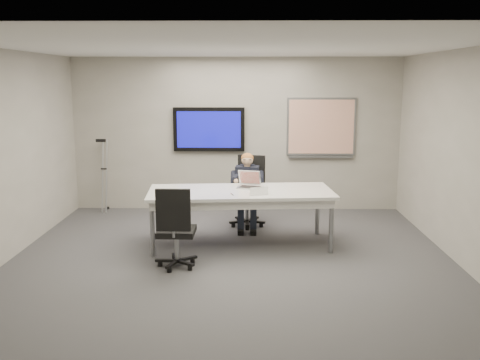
{
  "coord_description": "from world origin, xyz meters",
  "views": [
    {
      "loc": [
        0.23,
        -6.8,
        2.41
      ],
      "look_at": [
        0.1,
        0.84,
        0.96
      ],
      "focal_mm": 40.0,
      "sensor_mm": 36.0,
      "label": 1
    }
  ],
  "objects_px": {
    "office_chair_far": "(248,204)",
    "seated_person": "(247,199)",
    "conference_table": "(241,197)",
    "office_chair_near": "(176,243)",
    "laptop": "(250,183)"
  },
  "relations": [
    {
      "from": "office_chair_near",
      "to": "laptop",
      "type": "distance_m",
      "value": 1.64
    },
    {
      "from": "conference_table",
      "to": "office_chair_far",
      "type": "xyz_separation_m",
      "value": [
        0.11,
        1.07,
        -0.36
      ]
    },
    {
      "from": "office_chair_far",
      "to": "seated_person",
      "type": "bearing_deg",
      "value": -76.82
    },
    {
      "from": "seated_person",
      "to": "laptop",
      "type": "relative_size",
      "value": 2.97
    },
    {
      "from": "conference_table",
      "to": "office_chair_near",
      "type": "bearing_deg",
      "value": -133.91
    },
    {
      "from": "conference_table",
      "to": "laptop",
      "type": "height_order",
      "value": "laptop"
    },
    {
      "from": "seated_person",
      "to": "laptop",
      "type": "bearing_deg",
      "value": -81.45
    },
    {
      "from": "office_chair_far",
      "to": "laptop",
      "type": "xyz_separation_m",
      "value": [
        0.02,
        -0.84,
        0.52
      ]
    },
    {
      "from": "office_chair_far",
      "to": "seated_person",
      "type": "distance_m",
      "value": 0.28
    },
    {
      "from": "conference_table",
      "to": "laptop",
      "type": "xyz_separation_m",
      "value": [
        0.13,
        0.23,
        0.15
      ]
    },
    {
      "from": "conference_table",
      "to": "office_chair_near",
      "type": "xyz_separation_m",
      "value": [
        -0.81,
        -1.0,
        -0.39
      ]
    },
    {
      "from": "office_chair_near",
      "to": "laptop",
      "type": "relative_size",
      "value": 2.6
    },
    {
      "from": "seated_person",
      "to": "laptop",
      "type": "xyz_separation_m",
      "value": [
        0.04,
        -0.6,
        0.38
      ]
    },
    {
      "from": "conference_table",
      "to": "seated_person",
      "type": "height_order",
      "value": "seated_person"
    },
    {
      "from": "office_chair_far",
      "to": "office_chair_near",
      "type": "bearing_deg",
      "value": -97.4
    }
  ]
}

